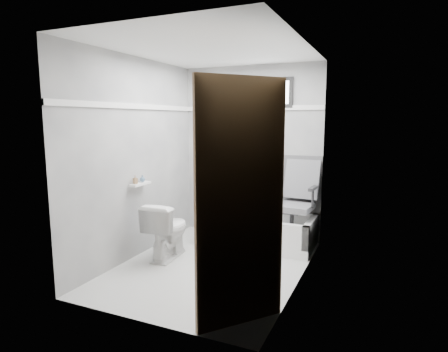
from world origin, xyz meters
The scene contains 19 objects.
floor centered at (0.00, 0.00, 0.00)m, with size 2.60×2.60×0.00m, color silver.
ceiling centered at (0.00, 0.00, 2.40)m, with size 2.60×2.60×0.00m, color silver.
wall_back centered at (0.00, 1.30, 1.20)m, with size 2.00×0.02×2.40m, color slate.
wall_front centered at (0.00, -1.30, 1.20)m, with size 2.00×0.02×2.40m, color slate.
wall_left centered at (-1.00, 0.00, 1.20)m, with size 0.02×2.60×2.40m, color slate.
wall_right centered at (1.00, 0.00, 1.20)m, with size 0.02×2.60×2.40m, color slate.
bathtub centered at (0.23, 0.93, 0.21)m, with size 1.50×0.70×0.42m, color white, non-canonical shape.
office_chair centered at (0.68, 0.98, 0.63)m, with size 0.59×0.59×1.03m, color slate, non-canonical shape.
toilet centered at (-0.62, 0.05, 0.34)m, with size 0.39×0.69×0.68m, color white.
door centered at (0.98, -1.28, 1.00)m, with size 0.78×0.78×2.00m, color brown, non-canonical shape.
window centered at (0.25, 1.29, 2.02)m, with size 0.66×0.04×0.40m, color black, non-canonical shape.
backerboard centered at (0.25, 1.29, 0.80)m, with size 1.50×0.02×0.78m, color #4C4C4F.
trim_back centered at (0.00, 1.29, 1.82)m, with size 2.00×0.02×0.06m, color white.
trim_left centered at (-0.99, 0.00, 1.82)m, with size 0.02×2.60×0.06m, color white.
pole centered at (0.16, 1.06, 1.05)m, with size 0.02×0.02×1.95m, color silver.
shelf centered at (-0.93, -0.04, 0.90)m, with size 0.10×0.32×0.03m, color white.
soap_bottle_a centered at (-0.94, -0.12, 0.97)m, with size 0.05×0.05×0.10m, color olive.
soap_bottle_b centered at (-0.94, 0.02, 0.96)m, with size 0.06×0.06×0.08m, color #466581.
faucet centered at (-0.20, 1.27, 0.55)m, with size 0.26×0.10×0.16m, color silver, non-canonical shape.
Camera 1 is at (1.77, -3.68, 1.67)m, focal length 30.00 mm.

